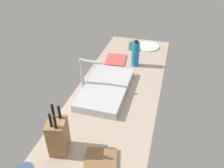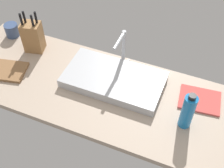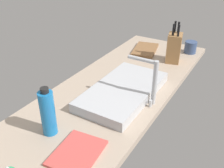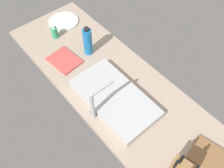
{
  "view_description": "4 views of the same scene",
  "coord_description": "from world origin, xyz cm",
  "px_view_note": "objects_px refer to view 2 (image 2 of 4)",
  "views": [
    {
      "loc": [
        -134.41,
        -32.96,
        101.61
      ],
      "look_at": [
        -1.22,
        4.4,
        8.5
      ],
      "focal_mm": 36.41,
      "sensor_mm": 36.0,
      "label": 1
    },
    {
      "loc": [
        38.58,
        -99.53,
        132.14
      ],
      "look_at": [
        -1.76,
        -1.31,
        13.14
      ],
      "focal_mm": 47.46,
      "sensor_mm": 36.0,
      "label": 2
    },
    {
      "loc": [
        103.66,
        65.79,
        80.65
      ],
      "look_at": [
        -0.13,
        3.41,
        11.48
      ],
      "focal_mm": 41.39,
      "sensor_mm": 36.0,
      "label": 3
    },
    {
      "loc": [
        -67.21,
        63.16,
        136.05
      ],
      "look_at": [
        2.87,
        3.88,
        9.93
      ],
      "focal_mm": 38.93,
      "sensor_mm": 36.0,
      "label": 4
    }
  ],
  "objects_px": {
    "sink_basin": "(114,80)",
    "knife_block": "(33,36)",
    "coffee_mug": "(12,30)",
    "dish_towel": "(200,100)",
    "cutting_board": "(3,70)",
    "water_bottle": "(188,111)",
    "faucet": "(123,47)"
  },
  "relations": [
    {
      "from": "knife_block",
      "to": "faucet",
      "type": "bearing_deg",
      "value": -6.4
    },
    {
      "from": "sink_basin",
      "to": "water_bottle",
      "type": "relative_size",
      "value": 2.45
    },
    {
      "from": "sink_basin",
      "to": "cutting_board",
      "type": "distance_m",
      "value": 0.68
    },
    {
      "from": "faucet",
      "to": "coffee_mug",
      "type": "xyz_separation_m",
      "value": [
        -0.79,
        -0.01,
        -0.11
      ]
    },
    {
      "from": "cutting_board",
      "to": "coffee_mug",
      "type": "distance_m",
      "value": 0.34
    },
    {
      "from": "water_bottle",
      "to": "sink_basin",
      "type": "bearing_deg",
      "value": 163.84
    },
    {
      "from": "faucet",
      "to": "dish_towel",
      "type": "height_order",
      "value": "faucet"
    },
    {
      "from": "sink_basin",
      "to": "coffee_mug",
      "type": "xyz_separation_m",
      "value": [
        -0.8,
        0.14,
        0.02
      ]
    },
    {
      "from": "cutting_board",
      "to": "knife_block",
      "type": "bearing_deg",
      "value": 72.69
    },
    {
      "from": "dish_towel",
      "to": "faucet",
      "type": "bearing_deg",
      "value": 169.01
    },
    {
      "from": "faucet",
      "to": "cutting_board",
      "type": "bearing_deg",
      "value": -153.75
    },
    {
      "from": "water_bottle",
      "to": "dish_towel",
      "type": "relative_size",
      "value": 1.04
    },
    {
      "from": "faucet",
      "to": "cutting_board",
      "type": "relative_size",
      "value": 0.88
    },
    {
      "from": "cutting_board",
      "to": "sink_basin",
      "type": "bearing_deg",
      "value": 14.27
    },
    {
      "from": "knife_block",
      "to": "coffee_mug",
      "type": "relative_size",
      "value": 3.1
    },
    {
      "from": "faucet",
      "to": "cutting_board",
      "type": "xyz_separation_m",
      "value": [
        -0.65,
        -0.32,
        -0.14
      ]
    },
    {
      "from": "faucet",
      "to": "dish_towel",
      "type": "relative_size",
      "value": 1.1
    },
    {
      "from": "coffee_mug",
      "to": "dish_towel",
      "type": "bearing_deg",
      "value": -3.8
    },
    {
      "from": "sink_basin",
      "to": "faucet",
      "type": "height_order",
      "value": "faucet"
    },
    {
      "from": "faucet",
      "to": "cutting_board",
      "type": "distance_m",
      "value": 0.74
    },
    {
      "from": "water_bottle",
      "to": "coffee_mug",
      "type": "height_order",
      "value": "water_bottle"
    },
    {
      "from": "knife_block",
      "to": "cutting_board",
      "type": "height_order",
      "value": "knife_block"
    },
    {
      "from": "sink_basin",
      "to": "knife_block",
      "type": "xyz_separation_m",
      "value": [
        -0.58,
        0.08,
        0.08
      ]
    },
    {
      "from": "water_bottle",
      "to": "cutting_board",
      "type": "bearing_deg",
      "value": -178.03
    },
    {
      "from": "cutting_board",
      "to": "water_bottle",
      "type": "xyz_separation_m",
      "value": [
        1.1,
        0.04,
        0.1
      ]
    },
    {
      "from": "coffee_mug",
      "to": "sink_basin",
      "type": "bearing_deg",
      "value": -10.14
    },
    {
      "from": "faucet",
      "to": "coffee_mug",
      "type": "relative_size",
      "value": 2.77
    },
    {
      "from": "knife_block",
      "to": "dish_towel",
      "type": "height_order",
      "value": "knife_block"
    },
    {
      "from": "sink_basin",
      "to": "cutting_board",
      "type": "xyz_separation_m",
      "value": [
        -0.66,
        -0.17,
        -0.02
      ]
    },
    {
      "from": "sink_basin",
      "to": "knife_block",
      "type": "height_order",
      "value": "knife_block"
    },
    {
      "from": "sink_basin",
      "to": "coffee_mug",
      "type": "distance_m",
      "value": 0.81
    },
    {
      "from": "faucet",
      "to": "knife_block",
      "type": "bearing_deg",
      "value": -172.82
    }
  ]
}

